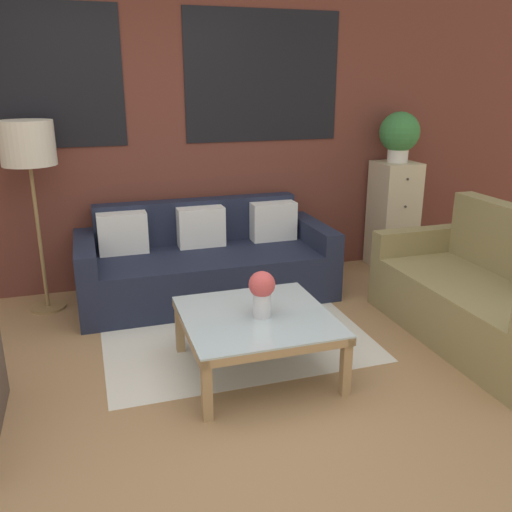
{
  "coord_description": "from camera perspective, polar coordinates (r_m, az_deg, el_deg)",
  "views": [
    {
      "loc": [
        -0.62,
        -2.33,
        1.77
      ],
      "look_at": [
        0.52,
        1.25,
        0.55
      ],
      "focal_mm": 38.0,
      "sensor_mm": 36.0,
      "label": 1
    }
  ],
  "objects": [
    {
      "name": "wall_back_brick",
      "position": [
        4.83,
        -10.5,
        13.4
      ],
      "size": [
        8.4,
        0.09,
        2.8
      ],
      "color": "brown",
      "rests_on": "ground_plane"
    },
    {
      "name": "settee_vintage",
      "position": [
        4.15,
        23.17,
        -4.15
      ],
      "size": [
        0.8,
        1.68,
        0.92
      ],
      "color": "olive",
      "rests_on": "ground_plane"
    },
    {
      "name": "rug",
      "position": [
        4.06,
        -2.57,
        -7.86
      ],
      "size": [
        1.86,
        1.56,
        0.0
      ],
      "color": "silver",
      "rests_on": "ground_plane"
    },
    {
      "name": "coffee_table",
      "position": [
        3.39,
        0.05,
        -7.08
      ],
      "size": [
        0.9,
        0.9,
        0.39
      ],
      "color": "silver",
      "rests_on": "ground_plane"
    },
    {
      "name": "couch_dark",
      "position": [
        4.63,
        -5.31,
        -0.81
      ],
      "size": [
        2.1,
        0.88,
        0.78
      ],
      "color": "#1E2338",
      "rests_on": "ground_plane"
    },
    {
      "name": "ground_plane",
      "position": [
        2.99,
        -2.31,
        -18.27
      ],
      "size": [
        16.0,
        16.0,
        0.0
      ],
      "primitive_type": "plane",
      "color": "#9E754C"
    },
    {
      "name": "drawer_cabinet",
      "position": [
        5.46,
        14.21,
        4.18
      ],
      "size": [
        0.38,
        0.41,
        1.03
      ],
      "color": "#C6B793",
      "rests_on": "ground_plane"
    },
    {
      "name": "flower_vase",
      "position": [
        3.28,
        0.62,
        -3.65
      ],
      "size": [
        0.16,
        0.16,
        0.29
      ],
      "color": "silver",
      "rests_on": "coffee_table"
    },
    {
      "name": "potted_plant",
      "position": [
        5.34,
        14.86,
        12.31
      ],
      "size": [
        0.37,
        0.37,
        0.47
      ],
      "color": "silver",
      "rests_on": "drawer_cabinet"
    },
    {
      "name": "floor_lamp",
      "position": [
        4.44,
        -22.87,
        10.27
      ],
      "size": [
        0.4,
        0.4,
        1.49
      ],
      "color": "olive",
      "rests_on": "ground_plane"
    }
  ]
}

